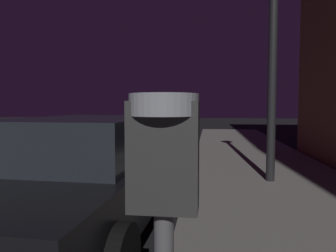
# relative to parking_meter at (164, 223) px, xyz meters

# --- Properties ---
(parking_meter) EXTENTS (0.19, 0.19, 1.46)m
(parking_meter) POSITION_rel_parking_meter_xyz_m (0.00, 0.00, 0.00)
(parking_meter) COLOR #59595B
(parking_meter) RESTS_ON sidewalk
(car_black) EXTENTS (2.13, 4.57, 1.43)m
(car_black) POSITION_rel_parking_meter_xyz_m (-1.41, 2.94, -0.54)
(car_black) COLOR black
(car_black) RESTS_ON ground
(car_red) EXTENTS (2.22, 4.58, 1.43)m
(car_red) POSITION_rel_parking_meter_xyz_m (-1.41, 9.82, -0.55)
(car_red) COLOR maroon
(car_red) RESTS_ON ground
(street_lamp) EXTENTS (0.44, 0.44, 5.06)m
(street_lamp) POSITION_rel_parking_meter_xyz_m (1.29, 5.30, 2.28)
(street_lamp) COLOR black
(street_lamp) RESTS_ON sidewalk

